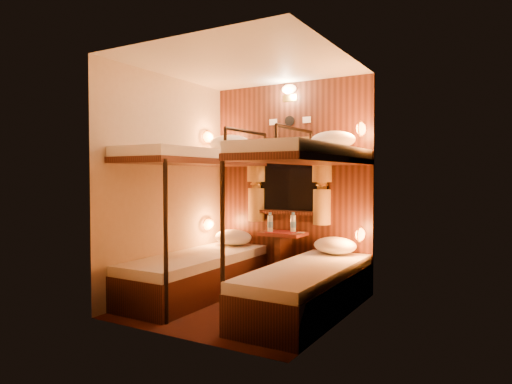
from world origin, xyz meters
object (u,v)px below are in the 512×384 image
Objects in this scene: bunk_left at (197,244)px; bunk_right at (307,255)px; bottle_right at (293,224)px; table at (283,252)px; bottle_left at (270,224)px.

bunk_right is at bearing 0.00° from bunk_left.
bottle_right is at bearing 48.10° from bunk_left.
table is at bearing 129.67° from bunk_right.
bunk_right is at bearing -56.90° from bottle_right.
bunk_left is 1.30m from bunk_right.
bunk_right is 8.41× the size of bottle_left.
bottle_left is (-0.13, -0.07, 0.33)m from table.
bottle_left is at bearing -153.58° from table.
table is at bearing 50.33° from bunk_left.
bunk_right reaches higher than table.
bottle_right is (-0.55, 0.84, 0.19)m from bunk_right.
bunk_right is 1.02m from table.
bottle_left is at bearing 54.29° from bunk_left.
bottle_left is (0.51, 0.71, 0.19)m from bunk_left.
bunk_left is 8.21× the size of bottle_right.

